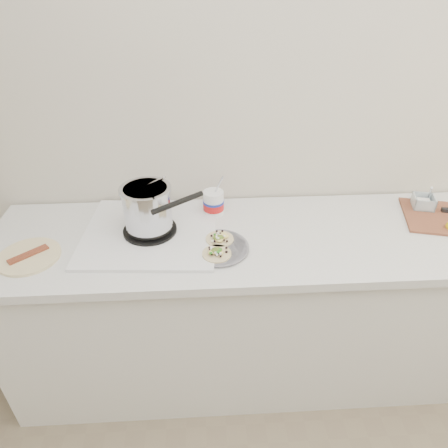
{
  "coord_description": "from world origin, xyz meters",
  "views": [
    {
      "loc": [
        -0.27,
        -0.01,
        1.91
      ],
      "look_at": [
        -0.18,
        1.42,
        0.96
      ],
      "focal_mm": 32.0,
      "sensor_mm": 36.0,
      "label": 1
    }
  ],
  "objects": [
    {
      "name": "bacon_plate",
      "position": [
        -0.98,
        1.31,
        0.91
      ],
      "size": [
        0.25,
        0.25,
        0.02
      ],
      "rotation": [
        0.0,
        0.0,
        0.71
      ],
      "color": "beige",
      "rests_on": "counter"
    },
    {
      "name": "tub",
      "position": [
        -0.22,
        1.6,
        0.97
      ],
      "size": [
        0.1,
        0.1,
        0.22
      ],
      "rotation": [
        0.0,
        0.0,
        0.28
      ],
      "color": "white",
      "rests_on": "counter"
    },
    {
      "name": "taco_plate",
      "position": [
        -0.21,
        1.32,
        0.92
      ],
      "size": [
        0.26,
        0.26,
        0.04
      ],
      "rotation": [
        0.0,
        0.0,
        -0.43
      ],
      "color": "slate",
      "rests_on": "counter"
    },
    {
      "name": "counter",
      "position": [
        0.0,
        1.43,
        0.45
      ],
      "size": [
        2.44,
        0.66,
        0.9
      ],
      "color": "silver",
      "rests_on": "ground"
    },
    {
      "name": "stove",
      "position": [
        -0.51,
        1.45,
        0.99
      ],
      "size": [
        0.61,
        0.57,
        0.27
      ],
      "rotation": [
        0.0,
        0.0,
        -0.06
      ],
      "color": "silver",
      "rests_on": "counter"
    }
  ]
}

